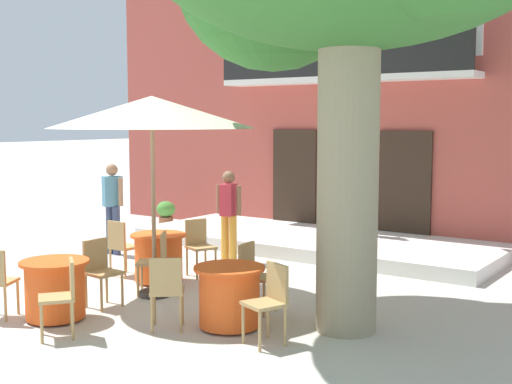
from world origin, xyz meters
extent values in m
plane|color=beige|center=(0.00, 0.00, 0.00)|extent=(120.00, 120.00, 0.00)
cube|color=#B24C42|center=(0.56, 7.00, 3.75)|extent=(13.00, 4.00, 7.50)
cube|color=#332319|center=(-0.74, 4.97, 1.15)|extent=(1.10, 0.08, 2.30)
cube|color=#332319|center=(1.86, 4.97, 1.15)|extent=(1.10, 0.08, 2.30)
cube|color=silver|center=(-1.64, 4.96, 4.65)|extent=(1.10, 0.08, 1.90)
cube|color=black|center=(-1.64, 4.93, 4.65)|extent=(0.84, 0.04, 1.60)
cube|color=silver|center=(0.56, 4.96, 4.65)|extent=(1.10, 0.08, 1.90)
cube|color=black|center=(0.56, 4.93, 4.65)|extent=(0.84, 0.04, 1.60)
cube|color=silver|center=(2.76, 4.96, 4.65)|extent=(1.10, 0.08, 1.90)
cube|color=black|center=(2.76, 4.93, 4.65)|extent=(0.84, 0.04, 1.60)
cube|color=silver|center=(0.56, 4.67, 3.34)|extent=(5.60, 0.65, 0.12)
cube|color=black|center=(0.56, 4.38, 3.85)|extent=(5.60, 0.06, 0.90)
cylinder|color=#B2B2B7|center=(-0.64, 4.50, 4.75)|extent=(0.04, 0.95, 1.33)
cylinder|color=#B2B2B7|center=(1.76, 4.50, 4.75)|extent=(0.04, 0.95, 1.33)
cylinder|color=slate|center=(-1.74, 4.70, 3.56)|extent=(0.28, 0.28, 0.32)
ellipsoid|color=#38843D|center=(-1.74, 4.70, 3.89)|extent=(0.36, 0.36, 0.35)
cylinder|color=#47423D|center=(-0.59, 4.70, 3.52)|extent=(0.26, 0.26, 0.25)
ellipsoid|color=#2D7533|center=(-0.59, 4.70, 3.78)|extent=(0.34, 0.34, 0.26)
cylinder|color=#47423D|center=(0.56, 4.70, 3.55)|extent=(0.32, 0.32, 0.29)
ellipsoid|color=#38843D|center=(0.56, 4.70, 3.93)|extent=(0.42, 0.42, 0.48)
cylinder|color=#995638|center=(1.71, 4.70, 3.52)|extent=(0.29, 0.29, 0.24)
ellipsoid|color=#4C8E38|center=(1.71, 4.70, 3.88)|extent=(0.37, 0.37, 0.48)
cylinder|color=#47423D|center=(2.86, 4.70, 3.57)|extent=(0.32, 0.32, 0.33)
ellipsoid|color=#38843D|center=(2.86, 4.70, 3.96)|extent=(0.42, 0.42, 0.46)
cube|color=silver|center=(0.56, 3.64, 0.12)|extent=(7.17, 2.71, 0.25)
cylinder|color=gray|center=(3.50, -0.68, 1.72)|extent=(0.72, 0.72, 3.45)
cylinder|color=#EA561E|center=(0.30, -2.41, 0.37)|extent=(0.74, 0.74, 0.68)
cylinder|color=#EA561E|center=(0.30, -2.41, 0.74)|extent=(0.86, 0.86, 0.04)
cylinder|color=#2D2823|center=(0.30, -2.41, 0.01)|extent=(0.44, 0.44, 0.03)
cylinder|color=tan|center=(0.93, -3.10, 0.23)|extent=(0.04, 0.04, 0.45)
cylinder|color=tan|center=(0.66, -2.90, 0.23)|extent=(0.04, 0.04, 0.45)
cylinder|color=tan|center=(1.13, -2.83, 0.23)|extent=(0.04, 0.04, 0.45)
cylinder|color=tan|center=(0.86, -2.63, 0.23)|extent=(0.04, 0.04, 0.45)
cube|color=tan|center=(0.90, -2.87, 0.47)|extent=(0.56, 0.56, 0.04)
cube|color=tan|center=(1.00, -2.72, 0.70)|extent=(0.33, 0.26, 0.42)
cylinder|color=tan|center=(0.56, -1.51, 0.23)|extent=(0.04, 0.04, 0.45)
cylinder|color=tan|center=(0.52, -1.85, 0.23)|extent=(0.04, 0.04, 0.45)
cylinder|color=tan|center=(0.22, -1.48, 0.23)|extent=(0.04, 0.04, 0.45)
cylinder|color=tan|center=(0.19, -1.82, 0.23)|extent=(0.04, 0.04, 0.45)
cube|color=tan|center=(0.37, -1.67, 0.47)|extent=(0.44, 0.44, 0.04)
cube|color=tan|center=(0.19, -1.65, 0.70)|extent=(0.08, 0.38, 0.42)
cylinder|color=tan|center=(-0.29, -2.54, 0.23)|extent=(0.04, 0.04, 0.45)
cylinder|color=tan|center=(-0.13, -2.84, 0.23)|extent=(0.04, 0.04, 0.45)
cylinder|color=#EA561E|center=(2.31, -1.42, 0.37)|extent=(0.74, 0.74, 0.68)
cylinder|color=#EA561E|center=(2.31, -1.42, 0.74)|extent=(0.86, 0.86, 0.04)
cylinder|color=#2D2823|center=(2.31, -1.42, 0.01)|extent=(0.44, 0.44, 0.03)
cylinder|color=tan|center=(2.37, -0.49, 0.23)|extent=(0.04, 0.04, 0.45)
cylinder|color=tan|center=(2.41, -0.82, 0.23)|extent=(0.04, 0.04, 0.45)
cylinder|color=tan|center=(2.03, -0.53, 0.23)|extent=(0.04, 0.04, 0.45)
cylinder|color=tan|center=(2.07, -0.86, 0.23)|extent=(0.04, 0.04, 0.45)
cube|color=tan|center=(2.22, -0.67, 0.47)|extent=(0.44, 0.44, 0.04)
cube|color=tan|center=(2.04, -0.70, 0.70)|extent=(0.08, 0.38, 0.42)
cylinder|color=tan|center=(1.48, -1.86, 0.23)|extent=(0.04, 0.04, 0.45)
cylinder|color=tan|center=(1.75, -1.65, 0.23)|extent=(0.04, 0.04, 0.45)
cylinder|color=tan|center=(1.69, -2.13, 0.23)|extent=(0.04, 0.04, 0.45)
cylinder|color=tan|center=(1.96, -1.91, 0.23)|extent=(0.04, 0.04, 0.45)
cube|color=tan|center=(1.72, -1.89, 0.47)|extent=(0.56, 0.56, 0.04)
cube|color=tan|center=(1.83, -2.03, 0.70)|extent=(0.32, 0.27, 0.42)
cylinder|color=tan|center=(3.10, -1.92, 0.23)|extent=(0.04, 0.04, 0.45)
cylinder|color=tan|center=(2.78, -1.79, 0.23)|extent=(0.04, 0.04, 0.45)
cylinder|color=tan|center=(3.22, -1.60, 0.23)|extent=(0.04, 0.04, 0.45)
cylinder|color=tan|center=(2.91, -1.47, 0.23)|extent=(0.04, 0.04, 0.45)
cube|color=tan|center=(3.00, -1.70, 0.47)|extent=(0.52, 0.52, 0.04)
cube|color=tan|center=(3.07, -1.53, 0.70)|extent=(0.37, 0.18, 0.42)
cylinder|color=#EA561E|center=(-0.01, -0.19, 0.37)|extent=(0.74, 0.74, 0.68)
cylinder|color=#EA561E|center=(-0.01, -0.19, 0.74)|extent=(0.86, 0.86, 0.04)
cylinder|color=#2D2823|center=(-0.01, -0.19, 0.01)|extent=(0.44, 0.44, 0.03)
cylinder|color=tan|center=(0.38, -1.04, 0.23)|extent=(0.04, 0.04, 0.45)
cylinder|color=tan|center=(0.18, -0.76, 0.23)|extent=(0.04, 0.04, 0.45)
cylinder|color=tan|center=(0.66, -0.84, 0.23)|extent=(0.04, 0.04, 0.45)
cylinder|color=tan|center=(0.46, -0.57, 0.23)|extent=(0.04, 0.04, 0.45)
cube|color=tan|center=(0.42, -0.80, 0.47)|extent=(0.56, 0.56, 0.04)
cube|color=tan|center=(0.57, -0.70, 0.70)|extent=(0.25, 0.33, 0.42)
cylinder|color=tan|center=(0.49, 0.60, 0.23)|extent=(0.04, 0.04, 0.45)
cylinder|color=tan|center=(0.36, 0.28, 0.23)|extent=(0.04, 0.04, 0.45)
cylinder|color=tan|center=(0.17, 0.73, 0.23)|extent=(0.04, 0.04, 0.45)
cylinder|color=tan|center=(0.04, 0.41, 0.23)|extent=(0.04, 0.04, 0.45)
cube|color=tan|center=(0.27, 0.51, 0.47)|extent=(0.52, 0.52, 0.04)
cube|color=tan|center=(0.10, 0.57, 0.70)|extent=(0.18, 0.37, 0.42)
cylinder|color=tan|center=(-0.93, 0.00, 0.23)|extent=(0.04, 0.04, 0.45)
cylinder|color=tan|center=(-0.59, -0.01, 0.23)|extent=(0.04, 0.04, 0.45)
cylinder|color=tan|center=(-0.94, -0.34, 0.23)|extent=(0.04, 0.04, 0.45)
cylinder|color=tan|center=(-0.60, -0.35, 0.23)|extent=(0.04, 0.04, 0.45)
cube|color=tan|center=(-0.76, -0.17, 0.47)|extent=(0.41, 0.41, 0.04)
cube|color=tan|center=(-0.77, -0.35, 0.70)|extent=(0.38, 0.05, 0.42)
cylinder|color=#997A56|center=(0.52, -0.85, 1.27)|extent=(0.06, 0.06, 2.55)
cylinder|color=#333333|center=(0.52, -0.85, 0.04)|extent=(0.44, 0.44, 0.08)
cone|color=silver|center=(0.52, -0.85, 2.62)|extent=(2.90, 2.90, 0.45)
cylinder|color=#995638|center=(-3.37, 3.62, 0.15)|extent=(0.33, 0.33, 0.30)
ellipsoid|color=#4C8E38|center=(-3.37, 3.62, 0.48)|extent=(0.43, 0.43, 0.36)
cylinder|color=gold|center=(-0.14, 1.65, 0.42)|extent=(0.14, 0.14, 0.83)
cylinder|color=gold|center=(0.04, 1.65, 0.42)|extent=(0.14, 0.14, 0.83)
cube|color=#B72D3D|center=(-0.05, 1.65, 1.11)|extent=(0.30, 0.39, 0.56)
sphere|color=brown|center=(-0.05, 1.65, 1.51)|extent=(0.22, 0.22, 0.22)
cylinder|color=brown|center=(-0.27, 1.65, 1.11)|extent=(0.09, 0.09, 0.52)
cylinder|color=brown|center=(0.17, 1.65, 1.11)|extent=(0.09, 0.09, 0.52)
cylinder|color=#384260|center=(-2.33, 0.95, 0.46)|extent=(0.14, 0.14, 0.91)
cylinder|color=#384260|center=(-2.15, 0.95, 0.46)|extent=(0.14, 0.14, 0.91)
cube|color=teal|center=(-2.24, 0.95, 1.19)|extent=(0.35, 0.40, 0.56)
sphere|color=#9E7051|center=(-2.24, 0.95, 1.59)|extent=(0.22, 0.22, 0.22)
cylinder|color=#9E7051|center=(-2.46, 0.95, 1.19)|extent=(0.09, 0.09, 0.52)
cylinder|color=#9E7051|center=(-2.02, 0.95, 1.19)|extent=(0.09, 0.09, 0.52)
camera|label=1|loc=(7.17, -7.79, 2.52)|focal=47.52mm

